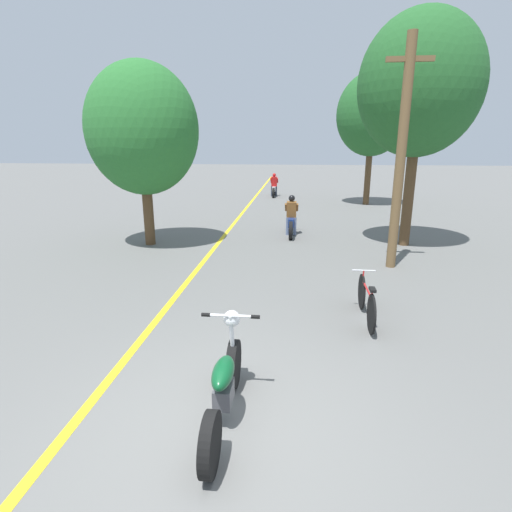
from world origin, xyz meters
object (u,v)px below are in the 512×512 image
at_px(roadside_tree_right_near, 420,86).
at_px(motorcycle_rider_far, 274,188).
at_px(roadside_tree_left, 142,130).
at_px(roadside_tree_right_far, 372,115).
at_px(bicycle_parked, 366,301).
at_px(motorcycle_foreground, 224,385).
at_px(utility_pole, 401,154).
at_px(motorcycle_rider_lead, 291,220).

bearing_deg(roadside_tree_right_near, motorcycle_rider_far, 112.38).
bearing_deg(roadside_tree_left, roadside_tree_right_far, 49.13).
relative_size(roadside_tree_right_near, bicycle_parked, 3.85).
bearing_deg(roadside_tree_right_near, roadside_tree_right_far, 88.53).
height_order(motorcycle_foreground, motorcycle_rider_far, motorcycle_rider_far).
distance_m(utility_pole, roadside_tree_left, 7.45).
height_order(roadside_tree_right_near, motorcycle_rider_lead, roadside_tree_right_near).
bearing_deg(utility_pole, motorcycle_foreground, -117.15).
xyz_separation_m(utility_pole, roadside_tree_left, (-7.22, 1.75, 0.64)).
distance_m(roadside_tree_right_far, motorcycle_rider_far, 7.12).
relative_size(utility_pole, bicycle_parked, 3.16).
xyz_separation_m(utility_pole, roadside_tree_right_near, (0.95, 2.49, 1.87)).
relative_size(motorcycle_rider_lead, bicycle_parked, 1.20).
height_order(roadside_tree_left, bicycle_parked, roadside_tree_left).
bearing_deg(motorcycle_rider_far, roadside_tree_right_far, -29.41).
xyz_separation_m(roadside_tree_right_near, bicycle_parked, (-2.16, -5.94, -4.40)).
bearing_deg(roadside_tree_left, roadside_tree_right_near, 5.20).
distance_m(roadside_tree_left, motorcycle_rider_far, 13.36).
bearing_deg(roadside_tree_left, motorcycle_foreground, -64.53).
distance_m(roadside_tree_left, bicycle_parked, 8.56).
height_order(motorcycle_rider_lead, bicycle_parked, motorcycle_rider_lead).
bearing_deg(motorcycle_foreground, roadside_tree_left, 115.47).
bearing_deg(bicycle_parked, motorcycle_foreground, -125.02).
bearing_deg(roadside_tree_right_far, roadside_tree_left, -130.87).
bearing_deg(roadside_tree_right_near, bicycle_parked, -109.97).
bearing_deg(motorcycle_rider_far, bicycle_parked, -81.31).
height_order(roadside_tree_left, motorcycle_rider_lead, roadside_tree_left).
bearing_deg(bicycle_parked, motorcycle_rider_far, 98.69).
bearing_deg(roadside_tree_right_far, roadside_tree_right_near, -91.47).
bearing_deg(bicycle_parked, roadside_tree_right_far, 80.89).
relative_size(roadside_tree_right_near, motorcycle_foreground, 3.22).
height_order(roadside_tree_right_far, bicycle_parked, roadside_tree_right_far).
height_order(roadside_tree_right_far, motorcycle_foreground, roadside_tree_right_far).
bearing_deg(motorcycle_rider_far, motorcycle_foreground, -88.31).
xyz_separation_m(motorcycle_foreground, bicycle_parked, (2.10, 3.00, -0.08)).
bearing_deg(utility_pole, bicycle_parked, -109.25).
distance_m(utility_pole, roadside_tree_right_near, 3.26).
bearing_deg(motorcycle_rider_far, utility_pole, -74.69).
relative_size(utility_pole, motorcycle_rider_far, 2.89).
bearing_deg(motorcycle_rider_lead, bicycle_parked, -78.08).
distance_m(motorcycle_foreground, bicycle_parked, 3.67).
xyz_separation_m(utility_pole, motorcycle_rider_lead, (-2.70, 3.61, -2.38)).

